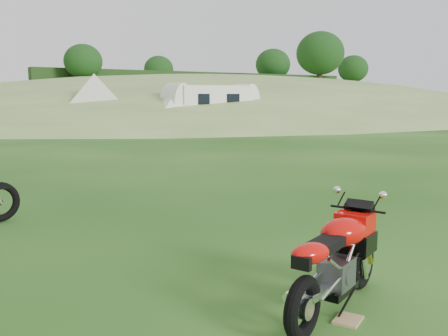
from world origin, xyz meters
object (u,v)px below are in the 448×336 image
sport_motorcycle (336,255)px  tent_mid (95,103)px  tent_right (175,110)px  caravan (211,107)px  plywood_board (348,320)px

sport_motorcycle → tent_mid: tent_mid is taller
sport_motorcycle → tent_mid: size_ratio=0.51×
sport_motorcycle → tent_right: size_ratio=0.66×
sport_motorcycle → tent_right: bearing=44.1°
sport_motorcycle → caravan: (11.91, 21.30, 0.74)m
plywood_board → tent_right: tent_right is taller
plywood_board → tent_right: size_ratio=0.10×
plywood_board → caravan: bearing=60.9°
tent_mid → caravan: 6.56m
tent_mid → caravan: bearing=-15.0°
caravan → tent_mid: bearing=151.8°
plywood_board → tent_mid: (6.41, 24.99, 1.45)m
sport_motorcycle → tent_mid: (6.35, 24.78, 0.94)m
sport_motorcycle → caravan: size_ratio=0.32×
plywood_board → caravan: caravan is taller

